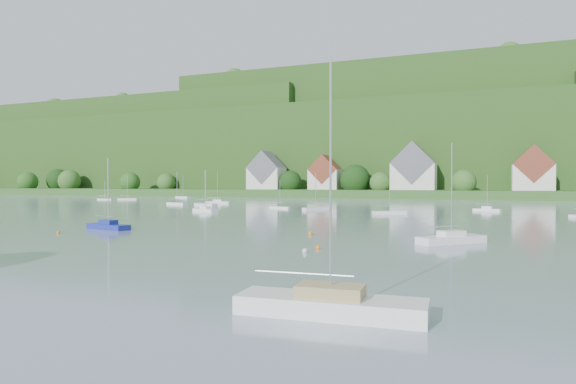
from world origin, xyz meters
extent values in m
cube|color=#2A5821|center=(0.00, 200.00, 1.50)|extent=(600.00, 60.00, 3.00)
cube|color=#214516|center=(0.00, 275.00, 20.00)|extent=(620.00, 160.00, 40.00)
cube|color=#214516|center=(-150.00, 260.00, 24.00)|extent=(200.00, 120.00, 52.00)
cube|color=#214516|center=(10.00, 270.00, 28.00)|extent=(240.00, 130.00, 60.00)
sphere|color=#285D22|center=(-162.23, 187.01, 6.64)|extent=(11.19, 11.19, 11.19)
sphere|color=#285D22|center=(-108.08, 191.48, 5.80)|extent=(8.61, 8.61, 8.61)
sphere|color=#234E17|center=(-119.76, 180.47, 5.94)|extent=(9.03, 9.03, 9.03)
sphere|color=#285D22|center=(-6.80, 183.88, 5.66)|extent=(8.19, 8.19, 8.19)
sphere|color=#285D22|center=(-51.96, 186.07, 5.11)|extent=(6.49, 6.49, 6.49)
sphere|color=#285D22|center=(46.85, 192.08, 6.95)|extent=(12.16, 12.16, 12.16)
sphere|color=#285D22|center=(22.99, 179.93, 5.84)|extent=(8.73, 8.73, 8.73)
sphere|color=black|center=(-43.87, 185.86, 6.03)|extent=(9.32, 9.32, 9.32)
sphere|color=black|center=(-170.45, 193.35, 6.09)|extent=(9.50, 9.50, 9.50)
sphere|color=black|center=(-174.62, 191.87, 6.87)|extent=(11.91, 11.91, 11.91)
sphere|color=#234E17|center=(-182.02, 179.81, 6.22)|extent=(9.91, 9.91, 9.91)
sphere|color=black|center=(-17.00, 186.36, 6.87)|extent=(11.92, 11.92, 11.92)
sphere|color=#285D22|center=(-119.71, 228.54, 51.84)|extent=(10.52, 10.52, 10.52)
sphere|color=#285D22|center=(-223.02, 236.35, 52.41)|extent=(13.75, 13.75, 13.75)
sphere|color=#234E17|center=(-84.27, 263.14, 51.80)|extent=(10.29, 10.29, 10.29)
sphere|color=black|center=(-190.36, 258.01, 51.80)|extent=(10.31, 10.31, 10.31)
sphere|color=black|center=(-175.19, 233.35, 51.42)|extent=(8.14, 8.14, 8.14)
sphere|color=#285D22|center=(-177.57, 262.59, 51.25)|extent=(7.15, 7.15, 7.15)
sphere|color=black|center=(-243.68, 258.03, 52.04)|extent=(11.66, 11.66, 11.66)
sphere|color=black|center=(-68.16, 251.39, 51.26)|extent=(7.18, 7.18, 7.18)
sphere|color=#285D22|center=(-157.98, 221.69, 51.56)|extent=(8.89, 8.89, 8.89)
sphere|color=#234E17|center=(-234.52, 225.00, 51.36)|extent=(7.77, 7.77, 7.77)
sphere|color=black|center=(-193.31, 253.95, 51.74)|extent=(9.97, 9.97, 9.97)
sphere|color=#234E17|center=(39.50, 255.03, 60.25)|extent=(12.83, 12.83, 12.83)
sphere|color=#285D22|center=(-39.93, 242.18, 59.43)|extent=(8.18, 8.18, 8.18)
sphere|color=#234E17|center=(1.11, 279.65, 60.23)|extent=(12.73, 12.73, 12.73)
sphere|color=#234E17|center=(60.71, 274.89, 60.56)|extent=(14.65, 14.65, 14.65)
sphere|color=#285D22|center=(39.25, 231.29, 60.09)|extent=(11.95, 11.95, 11.95)
sphere|color=#285D22|center=(-47.14, 274.29, 59.24)|extent=(7.07, 7.07, 7.07)
sphere|color=black|center=(-3.47, 243.31, 59.44)|extent=(8.21, 8.21, 8.21)
sphere|color=#285D22|center=(-22.82, 267.10, 60.14)|extent=(12.24, 12.24, 12.24)
sphere|color=#285D22|center=(-95.50, 235.90, 60.39)|extent=(13.65, 13.65, 13.65)
sphere|color=#234E17|center=(-39.98, 262.14, 42.10)|extent=(12.01, 12.01, 12.01)
sphere|color=black|center=(-3.70, 272.21, 42.75)|extent=(15.72, 15.72, 15.72)
sphere|color=#234E17|center=(10.88, 267.92, 41.84)|extent=(10.54, 10.54, 10.54)
sphere|color=#234E17|center=(-193.30, 298.62, 41.43)|extent=(8.18, 8.18, 8.18)
sphere|color=black|center=(-175.91, 289.59, 41.53)|extent=(8.74, 8.74, 8.74)
sphere|color=black|center=(-191.77, 268.51, 42.69)|extent=(15.38, 15.38, 15.38)
cube|color=silver|center=(-55.00, 187.00, 7.50)|extent=(14.00, 10.00, 9.00)
cube|color=#5D5D65|center=(-55.00, 187.00, 12.00)|extent=(14.00, 10.40, 14.00)
cube|color=silver|center=(-30.00, 189.00, 7.00)|extent=(12.00, 9.00, 8.00)
cube|color=brown|center=(-30.00, 189.00, 11.00)|extent=(12.00, 9.36, 12.00)
cube|color=silver|center=(5.00, 188.00, 8.00)|extent=(16.00, 11.00, 10.00)
cube|color=#5D5D65|center=(5.00, 188.00, 13.00)|extent=(16.00, 11.44, 16.00)
cube|color=silver|center=(45.00, 186.00, 7.50)|extent=(13.00, 10.00, 9.00)
cube|color=brown|center=(45.00, 186.00, 12.00)|extent=(13.00, 10.40, 13.00)
cube|color=navy|center=(-11.67, 44.20, 0.31)|extent=(6.51, 3.21, 0.63)
cube|color=navy|center=(-11.67, 44.20, 0.88)|extent=(2.42, 1.72, 0.50)
cylinder|color=silver|center=(-11.67, 44.20, 4.54)|extent=(0.10, 0.10, 7.83)
cylinder|color=silver|center=(-12.58, 44.42, 1.53)|extent=(3.37, 0.91, 0.08)
cube|color=white|center=(23.98, 16.88, 0.39)|extent=(7.94, 2.65, 0.78)
cube|color=tan|center=(23.98, 16.88, 1.03)|extent=(2.82, 1.69, 0.50)
cylinder|color=silver|center=(23.98, 16.88, 5.67)|extent=(0.10, 0.10, 9.77)
cylinder|color=silver|center=(22.81, 16.81, 1.68)|extent=(4.30, 0.33, 0.08)
cube|color=white|center=(27.06, 44.71, 0.34)|extent=(6.05, 6.19, 0.68)
cube|color=white|center=(27.06, 44.71, 0.93)|extent=(2.60, 2.62, 0.50)
cylinder|color=silver|center=(27.06, 44.71, 4.90)|extent=(0.10, 0.10, 8.45)
cylinder|color=silver|center=(26.36, 43.98, 1.58)|extent=(2.64, 2.74, 0.08)
sphere|color=silver|center=(16.70, 34.11, 0.00)|extent=(0.44, 0.44, 0.44)
sphere|color=orange|center=(17.04, 36.41, 0.00)|extent=(0.41, 0.41, 0.41)
sphere|color=orange|center=(12.73, 46.97, 0.00)|extent=(0.47, 0.47, 0.47)
sphere|color=orange|center=(-13.11, 38.14, 0.00)|extent=(0.39, 0.39, 0.39)
cube|color=white|center=(14.27, 85.18, 0.30)|extent=(5.92, 4.54, 0.59)
cylinder|color=silver|center=(14.27, 85.18, 4.30)|extent=(0.10, 0.10, 7.42)
cylinder|color=silver|center=(13.51, 84.71, 1.49)|extent=(2.81, 1.79, 0.08)
cube|color=white|center=(-36.54, 113.70, 0.32)|extent=(6.70, 3.35, 0.65)
cube|color=white|center=(-36.54, 113.70, 0.90)|extent=(2.50, 1.78, 0.50)
cylinder|color=silver|center=(-36.54, 113.70, 4.68)|extent=(0.10, 0.10, 8.06)
cylinder|color=silver|center=(-37.48, 113.46, 1.55)|extent=(3.46, 0.96, 0.08)
cube|color=white|center=(-85.29, 125.78, 0.24)|extent=(4.91, 2.77, 0.47)
cylinder|color=silver|center=(-85.29, 125.78, 3.43)|extent=(0.10, 0.10, 5.92)
cylinder|color=silver|center=(-85.96, 125.55, 1.37)|extent=(2.49, 0.91, 0.08)
cube|color=white|center=(-11.05, 95.84, 0.23)|extent=(4.75, 1.74, 0.46)
cylinder|color=silver|center=(-11.05, 95.84, 3.37)|extent=(0.10, 0.10, 5.81)
cylinder|color=silver|center=(-11.74, 95.90, 1.36)|extent=(2.55, 0.33, 0.08)
cube|color=white|center=(-2.05, 93.09, 0.28)|extent=(4.68, 5.36, 0.56)
cylinder|color=silver|center=(-2.05, 93.09, 4.05)|extent=(0.10, 0.10, 6.98)
cylinder|color=silver|center=(-2.57, 92.43, 1.46)|extent=(1.96, 2.46, 0.08)
cube|color=white|center=(-78.78, 128.84, 0.30)|extent=(5.93, 4.48, 0.59)
cylinder|color=silver|center=(-78.78, 128.84, 4.29)|extent=(0.10, 0.10, 7.40)
cylinder|color=silver|center=(-79.54, 128.39, 1.49)|extent=(2.83, 1.75, 0.08)
cube|color=white|center=(-42.50, 103.70, 0.31)|extent=(6.35, 3.20, 0.61)
cylinder|color=silver|center=(-42.50, 103.70, 4.43)|extent=(0.10, 0.10, 7.64)
cylinder|color=silver|center=(-43.39, 103.93, 1.51)|extent=(3.28, 0.93, 0.08)
cube|color=white|center=(-19.76, 79.57, 0.29)|extent=(6.05, 3.66, 0.59)
cube|color=white|center=(-19.76, 79.57, 0.84)|extent=(2.33, 1.82, 0.50)
cylinder|color=silver|center=(-19.76, 79.57, 4.24)|extent=(0.10, 0.10, 7.32)
cylinder|color=silver|center=(-20.58, 79.89, 1.49)|extent=(3.03, 1.25, 0.08)
cube|color=white|center=(30.29, 101.38, 0.26)|extent=(5.38, 3.06, 0.52)
cube|color=white|center=(30.29, 101.38, 0.77)|extent=(2.05, 1.55, 0.50)
cylinder|color=silver|center=(30.29, 101.38, 3.76)|extent=(0.10, 0.10, 6.48)
cylinder|color=silver|center=(29.56, 101.63, 1.42)|extent=(2.72, 1.00, 0.08)
cube|color=white|center=(-73.83, 153.57, 0.32)|extent=(6.56, 3.28, 0.63)
cylinder|color=silver|center=(-73.83, 153.57, 4.58)|extent=(0.10, 0.10, 7.90)
cylinder|color=silver|center=(-74.75, 153.81, 1.53)|extent=(3.39, 0.94, 0.08)
cube|color=white|center=(-32.58, 101.10, 0.32)|extent=(6.74, 3.74, 0.65)
cylinder|color=silver|center=(-32.58, 101.10, 4.71)|extent=(0.10, 0.10, 8.12)
cylinder|color=silver|center=(-33.50, 101.40, 1.55)|extent=(3.42, 1.18, 0.08)
camera|label=1|loc=(29.87, -2.71, 5.46)|focal=31.05mm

